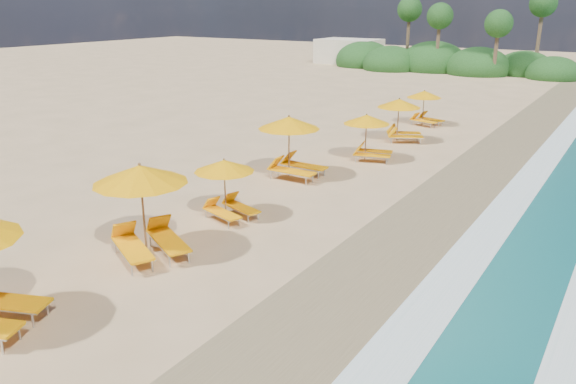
% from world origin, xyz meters
% --- Properties ---
extents(ground, '(160.00, 160.00, 0.00)m').
position_xyz_m(ground, '(0.00, 0.00, 0.00)').
color(ground, tan).
rests_on(ground, ground).
extents(wet_sand, '(4.00, 160.00, 0.01)m').
position_xyz_m(wet_sand, '(4.00, 0.00, 0.01)').
color(wet_sand, '#8D7B54').
rests_on(wet_sand, ground).
extents(surf_foam, '(4.00, 160.00, 0.01)m').
position_xyz_m(surf_foam, '(6.70, 0.00, 0.03)').
color(surf_foam, white).
rests_on(surf_foam, ground).
extents(station_3, '(3.53, 3.53, 2.67)m').
position_xyz_m(station_3, '(-2.25, -3.84, 1.50)').
color(station_3, olive).
rests_on(station_3, ground).
extents(station_4, '(2.53, 2.46, 2.02)m').
position_xyz_m(station_4, '(-2.15, -0.31, 1.13)').
color(station_4, olive).
rests_on(station_4, ground).
extents(station_5, '(2.75, 2.53, 2.56)m').
position_xyz_m(station_5, '(-2.82, 4.81, 1.44)').
color(station_5, olive).
rests_on(station_5, ground).
extents(station_6, '(2.67, 2.60, 2.13)m').
position_xyz_m(station_6, '(-1.33, 8.94, 1.19)').
color(station_6, olive).
rests_on(station_6, ground).
extents(station_7, '(3.00, 3.00, 2.26)m').
position_xyz_m(station_7, '(-1.50, 13.19, 1.27)').
color(station_7, olive).
rests_on(station_7, ground).
extents(station_8, '(2.54, 2.46, 2.04)m').
position_xyz_m(station_8, '(-1.86, 17.84, 1.14)').
color(station_8, olive).
rests_on(station_8, ground).
extents(treeline, '(25.80, 8.80, 9.74)m').
position_xyz_m(treeline, '(-9.94, 45.51, 1.00)').
color(treeline, '#163D14').
rests_on(treeline, ground).
extents(beach_building, '(7.00, 5.00, 2.80)m').
position_xyz_m(beach_building, '(-22.00, 48.00, 1.40)').
color(beach_building, beige).
rests_on(beach_building, ground).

